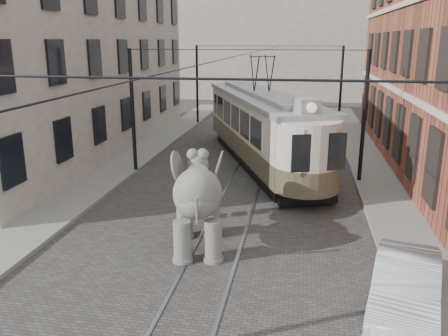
# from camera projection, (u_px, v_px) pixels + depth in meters

# --- Properties ---
(ground) EXTENTS (120.00, 120.00, 0.00)m
(ground) POSITION_uv_depth(u_px,v_px,m) (227.00, 225.00, 16.49)
(ground) COLOR #403D3B
(tram_rails) EXTENTS (1.54, 80.00, 0.02)m
(tram_rails) POSITION_uv_depth(u_px,v_px,m) (227.00, 225.00, 16.49)
(tram_rails) COLOR slate
(tram_rails) RESTS_ON ground
(sidewalk_right) EXTENTS (2.00, 60.00, 0.15)m
(sidewalk_right) POSITION_uv_depth(u_px,v_px,m) (403.00, 234.00, 15.50)
(sidewalk_right) COLOR slate
(sidewalk_right) RESTS_ON ground
(sidewalk_left) EXTENTS (2.00, 60.00, 0.15)m
(sidewalk_left) POSITION_uv_depth(u_px,v_px,m) (58.00, 212.00, 17.51)
(sidewalk_left) COLOR slate
(sidewalk_left) RESTS_ON ground
(stucco_building) EXTENTS (7.00, 24.00, 10.00)m
(stucco_building) POSITION_uv_depth(u_px,v_px,m) (66.00, 65.00, 26.42)
(stucco_building) COLOR gray
(stucco_building) RESTS_ON ground
(distant_block) EXTENTS (28.00, 10.00, 14.00)m
(distant_block) POSITION_uv_depth(u_px,v_px,m) (284.00, 34.00, 52.62)
(distant_block) COLOR gray
(distant_block) RESTS_ON ground
(catenary) EXTENTS (11.00, 30.20, 6.00)m
(catenary) POSITION_uv_depth(u_px,v_px,m) (241.00, 119.00, 20.47)
(catenary) COLOR black
(catenary) RESTS_ON ground
(tram) EXTENTS (7.80, 14.25, 5.61)m
(tram) POSITION_uv_depth(u_px,v_px,m) (261.00, 111.00, 24.02)
(tram) COLOR beige
(tram) RESTS_ON ground
(elephant) EXTENTS (3.48, 5.08, 2.85)m
(elephant) POSITION_uv_depth(u_px,v_px,m) (198.00, 206.00, 14.29)
(elephant) COLOR #5B5954
(elephant) RESTS_ON ground
(parked_car) EXTENTS (2.42, 4.43, 1.38)m
(parked_car) POSITION_uv_depth(u_px,v_px,m) (405.00, 287.00, 10.98)
(parked_car) COLOR #A2A2A6
(parked_car) RESTS_ON ground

